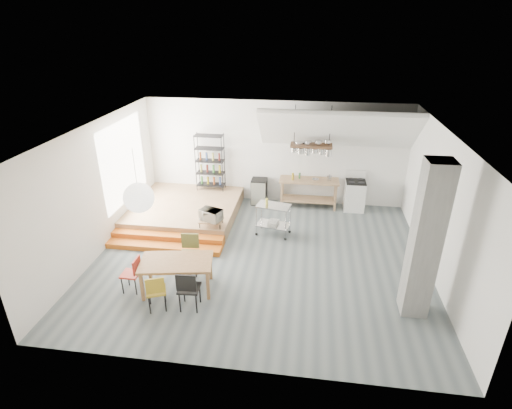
# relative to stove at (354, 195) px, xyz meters

# --- Properties ---
(floor) EXTENTS (8.00, 8.00, 0.00)m
(floor) POSITION_rel_stove_xyz_m (-2.50, -3.16, -0.48)
(floor) COLOR #505A5D
(floor) RESTS_ON ground
(wall_back) EXTENTS (8.00, 0.04, 3.20)m
(wall_back) POSITION_rel_stove_xyz_m (-2.50, 0.34, 1.12)
(wall_back) COLOR silver
(wall_back) RESTS_ON ground
(wall_left) EXTENTS (0.04, 7.00, 3.20)m
(wall_left) POSITION_rel_stove_xyz_m (-6.50, -3.16, 1.12)
(wall_left) COLOR silver
(wall_left) RESTS_ON ground
(wall_right) EXTENTS (0.04, 7.00, 3.20)m
(wall_right) POSITION_rel_stove_xyz_m (1.50, -3.16, 1.12)
(wall_right) COLOR silver
(wall_right) RESTS_ON ground
(ceiling) EXTENTS (8.00, 7.00, 0.02)m
(ceiling) POSITION_rel_stove_xyz_m (-2.50, -3.16, 2.72)
(ceiling) COLOR white
(ceiling) RESTS_ON wall_back
(slope_ceiling) EXTENTS (4.40, 1.44, 1.32)m
(slope_ceiling) POSITION_rel_stove_xyz_m (-0.70, -0.26, 2.07)
(slope_ceiling) COLOR white
(slope_ceiling) RESTS_ON wall_back
(window_pane) EXTENTS (0.02, 2.50, 2.20)m
(window_pane) POSITION_rel_stove_xyz_m (-6.48, -1.66, 1.32)
(window_pane) COLOR white
(window_pane) RESTS_ON wall_left
(platform) EXTENTS (3.00, 3.00, 0.40)m
(platform) POSITION_rel_stove_xyz_m (-5.00, -1.16, -0.28)
(platform) COLOR #906D48
(platform) RESTS_ON ground
(step_lower) EXTENTS (3.00, 0.35, 0.13)m
(step_lower) POSITION_rel_stove_xyz_m (-5.00, -3.11, -0.41)
(step_lower) COLOR #C15B16
(step_lower) RESTS_ON ground
(step_upper) EXTENTS (3.00, 0.35, 0.27)m
(step_upper) POSITION_rel_stove_xyz_m (-5.00, -2.76, -0.35)
(step_upper) COLOR #C15B16
(step_upper) RESTS_ON ground
(concrete_column) EXTENTS (0.50, 0.50, 3.20)m
(concrete_column) POSITION_rel_stove_xyz_m (0.80, -4.66, 1.12)
(concrete_column) COLOR slate
(concrete_column) RESTS_ON ground
(kitchen_counter) EXTENTS (1.80, 0.60, 0.91)m
(kitchen_counter) POSITION_rel_stove_xyz_m (-1.40, -0.01, 0.15)
(kitchen_counter) COLOR #906D48
(kitchen_counter) RESTS_ON ground
(stove) EXTENTS (0.60, 0.60, 1.18)m
(stove) POSITION_rel_stove_xyz_m (0.00, 0.00, 0.00)
(stove) COLOR white
(stove) RESTS_ON ground
(pot_rack) EXTENTS (1.20, 0.50, 1.43)m
(pot_rack) POSITION_rel_stove_xyz_m (-1.37, -0.23, 1.50)
(pot_rack) COLOR #452C1B
(pot_rack) RESTS_ON ceiling
(wire_shelving) EXTENTS (0.88, 0.38, 1.80)m
(wire_shelving) POSITION_rel_stove_xyz_m (-4.50, 0.04, 0.85)
(wire_shelving) COLOR black
(wire_shelving) RESTS_ON platform
(microwave_shelf) EXTENTS (0.60, 0.40, 0.16)m
(microwave_shelf) POSITION_rel_stove_xyz_m (-3.90, -2.41, 0.07)
(microwave_shelf) COLOR #906D48
(microwave_shelf) RESTS_ON platform
(paper_lantern) EXTENTS (0.60, 0.60, 0.60)m
(paper_lantern) POSITION_rel_stove_xyz_m (-4.69, -4.75, 1.72)
(paper_lantern) COLOR white
(paper_lantern) RESTS_ON ceiling
(dining_table) EXTENTS (1.64, 1.10, 0.72)m
(dining_table) POSITION_rel_stove_xyz_m (-4.10, -4.65, 0.16)
(dining_table) COLOR brown
(dining_table) RESTS_ON ground
(chair_mustard) EXTENTS (0.50, 0.50, 0.84)m
(chair_mustard) POSITION_rel_stove_xyz_m (-4.30, -5.38, 0.02)
(chair_mustard) COLOR olive
(chair_mustard) RESTS_ON ground
(chair_black) EXTENTS (0.44, 0.44, 0.92)m
(chair_black) POSITION_rel_stove_xyz_m (-3.67, -5.27, 0.07)
(chair_black) COLOR black
(chair_black) RESTS_ON ground
(chair_olive) EXTENTS (0.46, 0.46, 0.93)m
(chair_olive) POSITION_rel_stove_xyz_m (-4.03, -3.93, 0.07)
(chair_olive) COLOR olive
(chair_olive) RESTS_ON ground
(chair_red) EXTENTS (0.37, 0.37, 0.82)m
(chair_red) POSITION_rel_stove_xyz_m (-5.01, -4.82, 0.01)
(chair_red) COLOR red
(chair_red) RESTS_ON ground
(rolling_cart) EXTENTS (0.96, 0.66, 0.87)m
(rolling_cart) POSITION_rel_stove_xyz_m (-2.30, -1.92, 0.09)
(rolling_cart) COLOR silver
(rolling_cart) RESTS_ON ground
(mini_fridge) EXTENTS (0.48, 0.48, 0.81)m
(mini_fridge) POSITION_rel_stove_xyz_m (-2.95, 0.04, -0.08)
(mini_fridge) COLOR black
(mini_fridge) RESTS_ON ground
(microwave) EXTENTS (0.65, 0.54, 0.30)m
(microwave) POSITION_rel_stove_xyz_m (-3.90, -2.41, 0.24)
(microwave) COLOR beige
(microwave) RESTS_ON microwave_shelf
(bowl) EXTENTS (0.21, 0.21, 0.05)m
(bowl) POSITION_rel_stove_xyz_m (-1.21, -0.06, 0.45)
(bowl) COLOR silver
(bowl) RESTS_ON kitchen_counter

